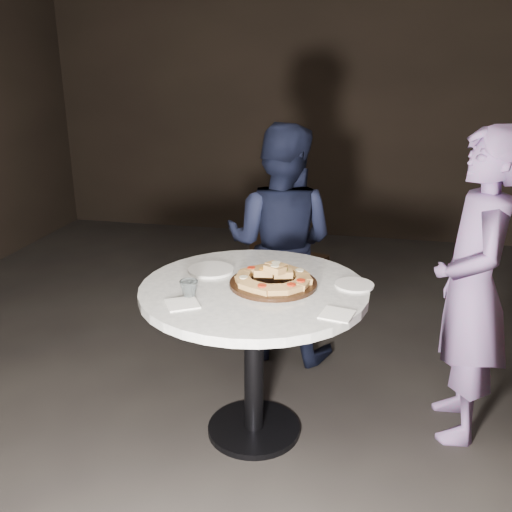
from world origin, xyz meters
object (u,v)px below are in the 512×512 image
Objects in this scene: focaccia_pile at (274,276)px; table at (254,315)px; serving_board at (273,283)px; water_glass at (189,289)px; diner_navy at (280,244)px; diner_teal at (472,289)px; chair_far at (285,256)px.

table is at bearing -160.91° from focaccia_pile.
serving_board is 4.94× the size of water_glass.
diner_navy is at bearing 97.64° from focaccia_pile.
diner_teal is (0.91, 0.22, -0.04)m from serving_board.
water_glass is (-0.34, -0.21, 0.03)m from serving_board.
diner_navy is 0.95× the size of diner_teal.
table is 13.52× the size of water_glass.
table is 0.77× the size of diner_navy.
focaccia_pile reaches higher than serving_board.
table is at bearing -161.60° from serving_board.
diner_teal is at bearing 14.28° from table.
chair_far is at bearing 82.09° from water_glass.
chair_far is at bearing 96.38° from serving_board.
water_glass is 1.49m from chair_far.
water_glass is 1.07m from diner_navy.
serving_board reaches higher than table.
table is 0.18m from serving_board.
serving_board is 0.40m from water_glass.
serving_board is 0.85m from diner_navy.
diner_navy reaches higher than chair_far.
focaccia_pile reaches higher than chair_far.
diner_navy is (-0.02, 0.86, 0.08)m from table.
diner_navy is (0.03, -0.39, 0.21)m from chair_far.
chair_far reaches higher than water_glass.
focaccia_pile is at bearing 53.75° from serving_board.
diner_teal is at bearing 156.45° from diner_navy.
focaccia_pile reaches higher than table.
water_glass is (-0.25, -0.18, 0.19)m from table.
diner_navy is 1.19m from diner_teal.
focaccia_pile is 0.94m from diner_teal.
water_glass is at bearing -74.03° from diner_teal.
table is 1.03m from diner_teal.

